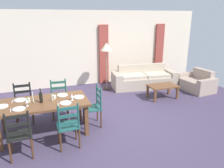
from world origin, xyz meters
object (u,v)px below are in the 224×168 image
at_px(wine_glass_near_left, 27,101).
at_px(coffee_cup_secondary, 29,100).
at_px(wine_bottle, 41,97).
at_px(couch, 144,79).
at_px(armchair_upholstered, 197,83).
at_px(dining_table, 43,106).
at_px(dining_chair_far_right, 59,99).
at_px(wine_glass_near_right, 72,96).
at_px(coffee_table, 163,87).
at_px(dining_chair_far_left, 24,103).
at_px(standing_lamp, 106,50).
at_px(dining_chair_near_right, 68,125).
at_px(dining_chair_near_left, 20,135).
at_px(coffee_cup_primary, 54,97).
at_px(dining_chair_head_east, 94,106).

xyz_separation_m(wine_glass_near_left, coffee_cup_secondary, (0.03, 0.23, -0.07)).
distance_m(wine_bottle, wine_glass_near_left, 0.30).
distance_m(couch, armchair_upholstered, 1.87).
xyz_separation_m(dining_table, dining_chair_far_right, (0.42, 0.77, -0.19)).
relative_size(wine_glass_near_right, coffee_table, 0.18).
xyz_separation_m(dining_chair_far_left, coffee_cup_secondary, (0.16, -0.67, 0.32)).
relative_size(wine_glass_near_left, standing_lamp, 0.10).
relative_size(couch, standing_lamp, 1.44).
distance_m(wine_glass_near_left, coffee_cup_secondary, 0.25).
bearing_deg(dining_chair_far_right, dining_chair_near_right, -90.17).
relative_size(dining_chair_near_left, dining_chair_far_right, 1.00).
relative_size(dining_chair_near_right, couch, 0.41).
distance_m(coffee_cup_primary, standing_lamp, 3.11).
bearing_deg(dining_chair_near_left, coffee_table, 23.29).
relative_size(dining_chair_far_left, coffee_cup_secondary, 10.67).
bearing_deg(dining_chair_far_left, couch, 19.68).
bearing_deg(coffee_table, dining_chair_far_right, -175.99).
distance_m(wine_bottle, coffee_cup_primary, 0.31).
relative_size(dining_chair_near_right, dining_chair_far_left, 1.00).
xyz_separation_m(wine_glass_near_right, coffee_table, (3.02, 1.13, -0.51)).
relative_size(dining_chair_near_left, dining_chair_far_left, 1.00).
xyz_separation_m(dining_chair_far_left, standing_lamp, (2.67, 1.62, 0.93)).
relative_size(dining_chair_near_right, coffee_cup_secondary, 10.67).
xyz_separation_m(dining_chair_far_right, coffee_table, (3.20, 0.22, -0.12)).
bearing_deg(coffee_cup_primary, dining_chair_near_left, -129.64).
relative_size(dining_table, coffee_cup_secondary, 21.11).
xyz_separation_m(dining_chair_near_left, dining_chair_near_right, (0.87, 0.04, 0.00)).
xyz_separation_m(coffee_cup_secondary, coffee_table, (3.90, 0.90, -0.44)).
distance_m(dining_chair_head_east, standing_lamp, 2.80).
relative_size(couch, coffee_table, 2.63).
xyz_separation_m(dining_chair_far_left, wine_bottle, (0.41, -0.81, 0.39)).
relative_size(dining_table, dining_chair_far_left, 1.98).
xyz_separation_m(dining_chair_head_east, wine_bottle, (-1.15, -0.03, 0.39)).
bearing_deg(dining_table, dining_chair_head_east, -0.17).
distance_m(wine_bottle, coffee_table, 3.83).
xyz_separation_m(dining_chair_near_left, coffee_cup_primary, (0.70, 0.85, 0.32)).
bearing_deg(wine_bottle, couch, 31.83).
xyz_separation_m(couch, coffee_table, (0.03, -1.21, 0.06)).
distance_m(dining_chair_far_left, couch, 4.28).
distance_m(dining_chair_near_right, wine_glass_near_right, 0.72).
height_order(couch, standing_lamp, standing_lamp).
distance_m(dining_chair_far_left, dining_chair_head_east, 1.74).
bearing_deg(dining_chair_far_left, wine_glass_near_left, -81.92).
xyz_separation_m(wine_glass_near_right, coffee_cup_primary, (-0.36, 0.22, -0.07)).
bearing_deg(dining_table, wine_glass_near_right, -12.37).
distance_m(dining_chair_near_left, wine_bottle, 0.93).
bearing_deg(wine_bottle, dining_chair_near_right, -57.18).
xyz_separation_m(dining_table, dining_chair_near_left, (-0.45, -0.76, -0.19)).
relative_size(dining_chair_far_right, standing_lamp, 0.59).
bearing_deg(coffee_cup_primary, couch, 32.42).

